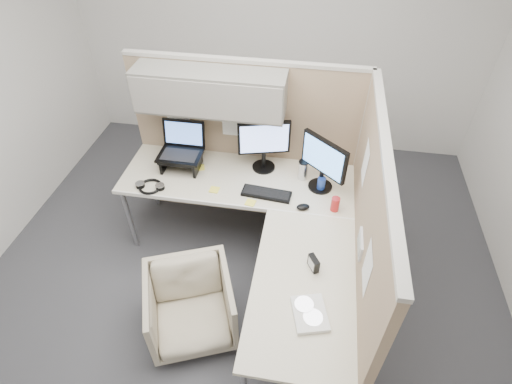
% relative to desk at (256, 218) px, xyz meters
% --- Properties ---
extents(ground, '(4.50, 4.50, 0.00)m').
position_rel_desk_xyz_m(ground, '(-0.12, -0.13, -0.69)').
color(ground, '#37373C').
rests_on(ground, ground).
extents(partition_back, '(2.00, 0.36, 1.63)m').
position_rel_desk_xyz_m(partition_back, '(-0.34, 0.70, 0.41)').
color(partition_back, '#9D8266').
rests_on(partition_back, ground).
extents(partition_right, '(0.07, 2.03, 1.63)m').
position_rel_desk_xyz_m(partition_right, '(0.78, -0.19, 0.13)').
color(partition_right, '#9D8266').
rests_on(partition_right, ground).
extents(desk, '(2.00, 1.98, 0.73)m').
position_rel_desk_xyz_m(desk, '(0.00, 0.00, 0.00)').
color(desk, beige).
rests_on(desk, ground).
extents(office_chair, '(0.79, 0.77, 0.64)m').
position_rel_desk_xyz_m(office_chair, '(-0.40, -0.61, -0.37)').
color(office_chair, '#BDB296').
rests_on(office_chair, ground).
extents(monitor_left, '(0.43, 0.20, 0.47)m').
position_rel_desk_xyz_m(monitor_left, '(-0.03, 0.58, 0.32)').
color(monitor_left, black).
rests_on(monitor_left, desk).
extents(monitor_right, '(0.36, 0.31, 0.47)m').
position_rel_desk_xyz_m(monitor_right, '(0.47, 0.41, 0.32)').
color(monitor_right, black).
rests_on(monitor_right, desk).
extents(laptop_station, '(0.37, 0.32, 0.39)m').
position_rel_desk_xyz_m(laptop_station, '(-0.74, 0.49, 0.19)').
color(laptop_station, black).
rests_on(laptop_station, desk).
extents(keyboard, '(0.41, 0.17, 0.02)m').
position_rel_desk_xyz_m(keyboard, '(0.04, 0.24, 0.05)').
color(keyboard, black).
rests_on(keyboard, desk).
extents(mouse, '(0.12, 0.10, 0.04)m').
position_rel_desk_xyz_m(mouse, '(0.35, 0.12, 0.06)').
color(mouse, black).
rests_on(mouse, desk).
extents(travel_mug, '(0.08, 0.08, 0.18)m').
position_rel_desk_xyz_m(travel_mug, '(0.31, 0.50, 0.13)').
color(travel_mug, silver).
rests_on(travel_mug, desk).
extents(soda_can_green, '(0.07, 0.07, 0.12)m').
position_rel_desk_xyz_m(soda_can_green, '(0.59, 0.15, 0.10)').
color(soda_can_green, '#B21E1E').
rests_on(soda_can_green, desk).
extents(soda_can_silver, '(0.07, 0.07, 0.12)m').
position_rel_desk_xyz_m(soda_can_silver, '(0.47, 0.38, 0.10)').
color(soda_can_silver, '#1E3FA5').
rests_on(soda_can_silver, desk).
extents(sticky_note_b, '(0.09, 0.09, 0.01)m').
position_rel_desk_xyz_m(sticky_note_b, '(-0.07, 0.12, 0.05)').
color(sticky_note_b, yellow).
rests_on(sticky_note_b, desk).
extents(sticky_note_c, '(0.10, 0.10, 0.01)m').
position_rel_desk_xyz_m(sticky_note_c, '(-0.59, 0.49, 0.05)').
color(sticky_note_c, yellow).
rests_on(sticky_note_c, desk).
extents(sticky_note_a, '(0.08, 0.08, 0.01)m').
position_rel_desk_xyz_m(sticky_note_a, '(-0.39, 0.22, 0.05)').
color(sticky_note_a, yellow).
rests_on(sticky_note_a, desk).
extents(headphones, '(0.25, 0.20, 0.04)m').
position_rel_desk_xyz_m(headphones, '(-0.92, 0.16, 0.06)').
color(headphones, black).
rests_on(headphones, desk).
extents(paper_stack, '(0.26, 0.30, 0.03)m').
position_rel_desk_xyz_m(paper_stack, '(0.47, -0.80, 0.06)').
color(paper_stack, white).
rests_on(paper_stack, desk).
extents(desk_clock, '(0.09, 0.11, 0.10)m').
position_rel_desk_xyz_m(desk_clock, '(0.46, -0.44, 0.09)').
color(desk_clock, black).
rests_on(desk_clock, desk).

